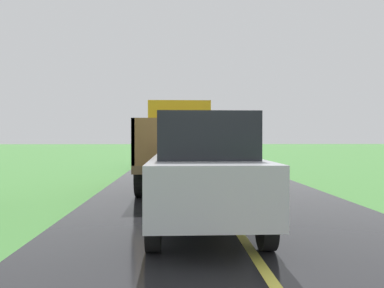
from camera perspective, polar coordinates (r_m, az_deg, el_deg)
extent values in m
cube|color=#2D2D30|center=(11.56, -1.85, -3.73)|extent=(0.90, 5.51, 0.24)
cube|color=brown|center=(11.55, -1.85, -2.75)|extent=(2.30, 5.80, 0.20)
cube|color=gold|center=(13.48, -1.95, 2.24)|extent=(2.10, 1.90, 1.90)
cube|color=black|center=(14.44, -1.99, 3.47)|extent=(1.79, 0.02, 0.76)
cube|color=brown|center=(10.59, -7.80, 0.44)|extent=(0.08, 3.85, 1.10)
cube|color=brown|center=(10.62, 4.21, 0.44)|extent=(0.08, 3.85, 1.10)
cube|color=brown|center=(8.67, -1.62, 0.34)|extent=(2.30, 0.08, 1.10)
cube|color=brown|center=(12.44, -1.90, 0.51)|extent=(2.30, 0.08, 1.10)
cylinder|color=black|center=(13.39, -6.45, -3.53)|extent=(0.28, 1.00, 1.00)
cylinder|color=black|center=(13.42, 2.56, -3.52)|extent=(0.28, 1.00, 1.00)
cylinder|color=black|center=(10.02, -7.77, -5.03)|extent=(0.28, 1.00, 1.00)
cylinder|color=black|center=(10.05, 4.28, -5.01)|extent=(0.28, 1.00, 1.00)
ellipsoid|color=gold|center=(10.35, -5.38, -1.75)|extent=(0.41, 0.42, 0.51)
ellipsoid|color=#B2BF31|center=(11.85, -2.21, 0.42)|extent=(0.45, 0.44, 0.39)
ellipsoid|color=#B4CC1B|center=(10.16, -3.70, 0.32)|extent=(0.50, 0.51, 0.38)
ellipsoid|color=#A2C527|center=(9.58, -2.93, -1.64)|extent=(0.55, 0.66, 0.37)
ellipsoid|color=#A5B92A|center=(11.33, -0.46, 1.95)|extent=(0.52, 0.64, 0.40)
ellipsoid|color=#B2CD2B|center=(9.77, 0.14, -0.02)|extent=(0.58, 0.52, 0.46)
ellipsoid|color=#ACBD1C|center=(11.50, -1.39, 0.22)|extent=(0.60, 0.74, 0.38)
ellipsoid|color=#B3C520|center=(9.97, -0.50, -1.48)|extent=(0.58, 0.70, 0.46)
ellipsoid|color=gold|center=(11.62, 0.73, 0.39)|extent=(0.55, 0.64, 0.50)
ellipsoid|color=#B4BE1C|center=(10.85, 2.29, -1.41)|extent=(0.48, 0.55, 0.52)
ellipsoid|color=gold|center=(9.94, 0.07, -0.01)|extent=(0.45, 0.42, 0.44)
ellipsoid|color=#A7BF2D|center=(9.15, 1.65, 0.06)|extent=(0.54, 0.58, 0.44)
ellipsoid|color=#B7CF1F|center=(10.47, -4.02, -1.68)|extent=(0.48, 0.59, 0.36)
ellipsoid|color=#A1C61E|center=(9.31, -5.60, -1.72)|extent=(0.54, 0.59, 0.38)
cube|color=#2D2D30|center=(20.66, -1.87, -1.69)|extent=(0.90, 5.51, 0.24)
cube|color=brown|center=(20.65, -1.87, -1.13)|extent=(2.30, 5.80, 0.20)
cube|color=#1E479E|center=(22.59, -1.93, 1.70)|extent=(2.10, 1.90, 1.90)
cube|color=black|center=(23.55, -1.96, 2.48)|extent=(1.78, 0.02, 0.76)
cube|color=#2D517F|center=(19.68, -5.07, 0.65)|extent=(0.08, 3.85, 1.10)
cube|color=#2D517F|center=(19.71, 1.39, 0.66)|extent=(0.08, 3.85, 1.10)
cube|color=#2D517F|center=(17.78, -1.76, 0.63)|extent=(2.30, 0.08, 1.10)
cube|color=#2D517F|center=(21.55, -1.90, 0.68)|extent=(2.30, 0.08, 1.10)
cylinder|color=black|center=(22.47, -4.60, -1.74)|extent=(0.28, 1.00, 1.00)
cylinder|color=black|center=(22.49, 0.75, -1.73)|extent=(0.28, 1.00, 1.00)
cylinder|color=black|center=(19.08, -4.97, -2.21)|extent=(0.28, 1.00, 1.00)
cylinder|color=black|center=(19.11, 1.34, -2.20)|extent=(0.28, 1.00, 1.00)
ellipsoid|color=#A4BB1A|center=(19.56, -2.89, 0.62)|extent=(0.59, 0.69, 0.40)
ellipsoid|color=gold|center=(20.74, -1.53, -0.27)|extent=(0.53, 0.54, 0.36)
ellipsoid|color=#A2C525|center=(18.53, -4.12, 1.55)|extent=(0.57, 0.60, 0.41)
ellipsoid|color=#ADCF31|center=(20.58, -0.44, 0.43)|extent=(0.56, 0.64, 0.42)
ellipsoid|color=#A6C128|center=(20.08, -1.25, -0.33)|extent=(0.52, 0.50, 0.40)
ellipsoid|color=#ACC42C|center=(20.22, -0.76, 0.52)|extent=(0.45, 0.42, 0.43)
ellipsoid|color=#A5C123|center=(19.89, -2.01, 0.62)|extent=(0.47, 0.43, 0.51)
ellipsoid|color=#A1BE24|center=(20.94, -3.00, 0.61)|extent=(0.43, 0.46, 0.46)
ellipsoid|color=#A0C823|center=(18.77, -4.02, 0.52)|extent=(0.56, 0.69, 0.45)
ellipsoid|color=gold|center=(20.70, -2.62, 1.39)|extent=(0.56, 0.71, 0.48)
ellipsoid|color=#A3C91E|center=(18.57, -1.02, 1.44)|extent=(0.57, 0.60, 0.49)
ellipsoid|color=#ABCA1C|center=(20.37, -3.80, 1.48)|extent=(0.43, 0.46, 0.41)
ellipsoid|color=gold|center=(18.15, -1.69, -0.50)|extent=(0.55, 0.52, 0.38)
ellipsoid|color=#A4BF31|center=(21.11, -2.52, 0.63)|extent=(0.48, 0.59, 0.37)
cube|color=#B7BABF|center=(6.40, 1.73, -5.55)|extent=(1.70, 4.10, 0.80)
cube|color=black|center=(6.16, 1.87, 1.19)|extent=(1.44, 2.05, 0.70)
cylinder|color=black|center=(7.71, -4.76, -8.16)|extent=(0.20, 0.64, 0.64)
cylinder|color=black|center=(7.81, 6.72, -8.06)|extent=(0.20, 0.64, 0.64)
cylinder|color=black|center=(5.22, -5.86, -12.56)|extent=(0.20, 0.64, 0.64)
cylinder|color=black|center=(5.36, 11.20, -12.22)|extent=(0.20, 0.64, 0.64)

